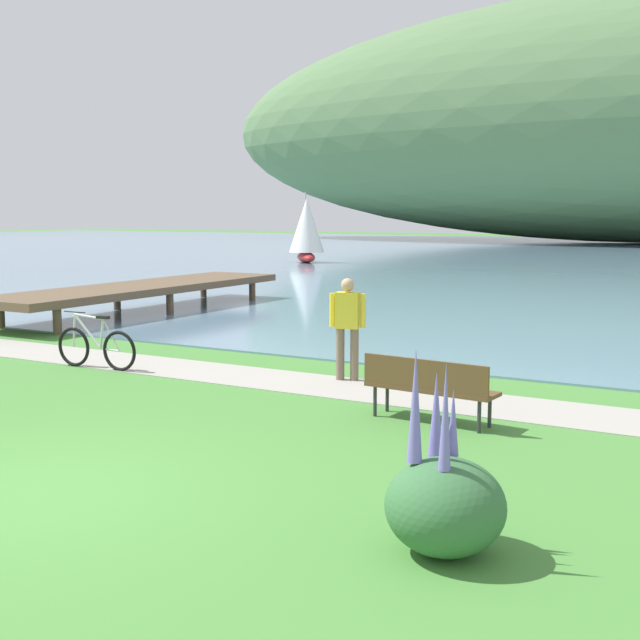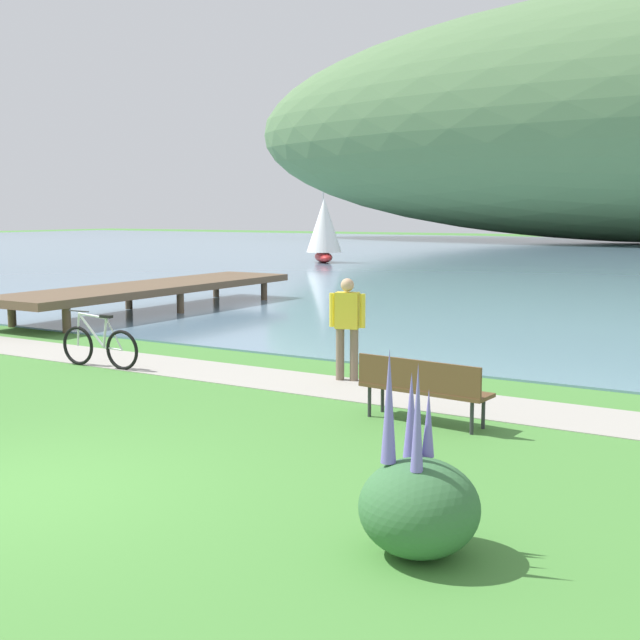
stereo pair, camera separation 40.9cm
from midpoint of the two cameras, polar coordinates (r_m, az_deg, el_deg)
ground_plane at (r=8.81m, az=-21.04°, el=-11.36°), size 200.00×200.00×0.00m
shoreline_path at (r=13.23m, az=-0.88°, el=-4.57°), size 60.00×1.50×0.01m
park_bench_near_camera at (r=10.87m, az=6.53°, el=-4.50°), size 1.84×0.64×0.88m
bicycle_leaning_near_bench at (r=15.15m, az=-16.15°, el=-1.81°), size 1.77×0.15×1.01m
person_at_shoreline at (r=13.44m, az=1.06°, el=-0.17°), size 0.59×0.31×1.71m
echium_bush_far_cluster at (r=6.85m, az=6.97°, el=-12.50°), size 0.99×0.99×1.71m
sailboat_mid_bay at (r=45.11m, az=-1.21°, el=6.35°), size 2.92×3.20×3.86m
pier_dock at (r=23.20m, az=-12.80°, el=2.17°), size 2.40×10.00×0.80m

